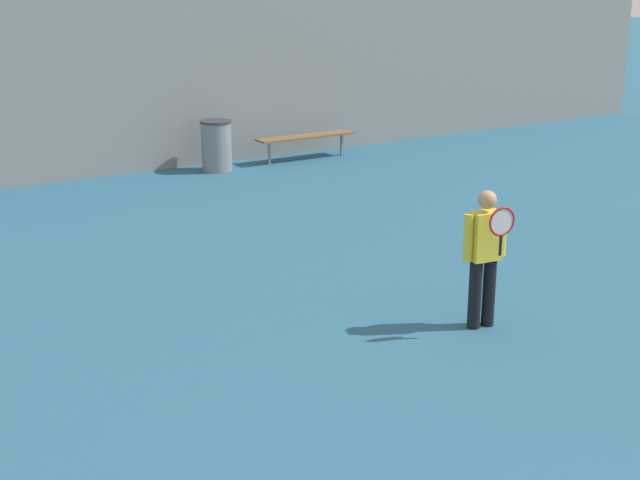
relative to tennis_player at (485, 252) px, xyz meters
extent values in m
cylinder|color=black|center=(-0.09, 0.02, -0.47)|extent=(0.14, 0.14, 0.77)
cylinder|color=black|center=(0.09, 0.00, -0.47)|extent=(0.14, 0.14, 0.77)
cube|color=yellow|center=(0.00, 0.01, 0.18)|extent=(0.35, 0.24, 0.53)
cylinder|color=yellow|center=(-0.21, 0.04, 0.19)|extent=(0.10, 0.10, 0.51)
cylinder|color=yellow|center=(0.21, -0.02, 0.19)|extent=(0.10, 0.10, 0.51)
sphere|color=tan|center=(0.00, 0.01, 0.58)|extent=(0.20, 0.20, 0.20)
cylinder|color=black|center=(-0.03, -0.27, 0.16)|extent=(0.03, 0.03, 0.22)
torus|color=red|center=(-0.03, -0.27, 0.41)|extent=(0.31, 0.06, 0.31)
cylinder|color=silver|center=(-0.03, -0.27, 0.41)|extent=(0.27, 0.04, 0.27)
cube|color=brown|center=(2.72, 8.42, -0.38)|extent=(2.11, 0.40, 0.04)
cylinder|color=gray|center=(1.88, 8.42, -0.63)|extent=(0.06, 0.06, 0.45)
cylinder|color=gray|center=(3.57, 8.42, -0.63)|extent=(0.06, 0.06, 0.45)
cylinder|color=gray|center=(0.77, 8.45, -0.39)|extent=(0.57, 0.57, 0.92)
cylinder|color=#333338|center=(0.77, 8.45, 0.09)|extent=(0.60, 0.60, 0.04)
cube|color=gray|center=(-2.65, 9.08, 0.91)|extent=(30.70, 0.06, 3.52)
cylinder|color=brown|center=(6.49, 13.97, 0.45)|extent=(0.34, 0.34, 2.61)
camera|label=1|loc=(-6.18, -6.80, 2.96)|focal=50.00mm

